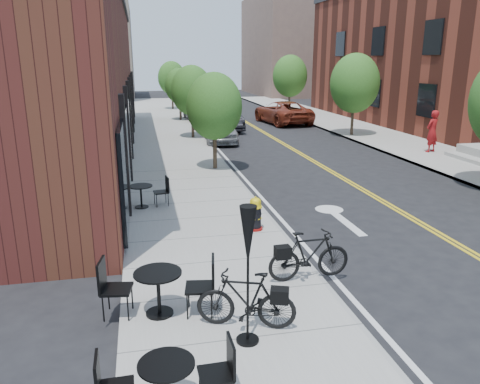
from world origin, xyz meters
TOP-DOWN VIEW (x-y plane):
  - ground at (0.00, 0.00)m, footprint 120.00×120.00m
  - sidewalk_near at (-2.00, 10.00)m, footprint 4.00×70.00m
  - sidewalk_far at (10.00, 10.00)m, footprint 4.00×70.00m
  - building_near at (-6.50, 14.00)m, footprint 5.00×28.00m
  - bg_building_left at (-8.00, 48.00)m, footprint 8.00×14.00m
  - bg_building_right at (16.00, 50.00)m, footprint 10.00×16.00m
  - tree_near_a at (-0.60, 9.00)m, footprint 2.20×2.20m
  - tree_near_b at (-0.60, 17.00)m, footprint 2.30×2.30m
  - tree_near_c at (-0.60, 25.00)m, footprint 2.10×2.10m
  - tree_near_d at (-0.60, 33.00)m, footprint 2.40×2.40m
  - tree_far_b at (8.60, 16.00)m, footprint 2.80×2.80m
  - tree_far_c at (8.60, 28.00)m, footprint 2.80×2.80m
  - fire_hydrant at (-0.69, 1.76)m, footprint 0.51×0.51m
  - bicycle_left at (-1.94, -2.68)m, footprint 1.71×1.00m
  - bicycle_right at (-0.32, -1.22)m, footprint 1.73×0.55m
  - bistro_set_a at (-3.32, -4.35)m, footprint 1.65×0.73m
  - bistro_set_b at (-3.32, -1.97)m, footprint 1.95×0.94m
  - bistro_set_c at (-3.57, 4.29)m, footprint 1.66×0.80m
  - patio_umbrella at (-2.00, -3.08)m, footprint 0.36×0.36m
  - parked_car_a at (0.81, 15.80)m, footprint 2.19×4.42m
  - parked_car_b at (1.60, 20.18)m, footprint 2.17×5.03m
  - parked_car_c at (0.80, 24.99)m, footprint 2.21×5.05m
  - parked_car_far at (6.33, 22.47)m, footprint 3.28×5.92m
  - pedestrian at (10.00, 10.30)m, footprint 0.85×0.71m

SIDE VIEW (x-z plane):
  - ground at x=0.00m, z-range 0.00..0.00m
  - sidewalk_near at x=-2.00m, z-range 0.00..0.12m
  - sidewalk_far at x=10.00m, z-range 0.00..0.12m
  - fire_hydrant at x=-0.69m, z-range 0.10..0.99m
  - bistro_set_c at x=-3.57m, z-range 0.12..1.00m
  - bistro_set_a at x=-3.32m, z-range 0.12..1.01m
  - bicycle_left at x=-1.94m, z-range 0.12..1.11m
  - bicycle_right at x=-0.32m, z-range 0.12..1.15m
  - bistro_set_b at x=-3.32m, z-range 0.12..1.15m
  - parked_car_c at x=0.80m, z-range 0.00..1.44m
  - parked_car_a at x=0.81m, z-range 0.00..1.45m
  - parked_car_far at x=6.33m, z-range 0.00..1.57m
  - parked_car_b at x=1.60m, z-range 0.00..1.61m
  - pedestrian at x=10.00m, z-range 0.12..2.09m
  - patio_umbrella at x=-2.00m, z-range 0.61..2.84m
  - tree_near_c at x=-0.60m, z-range 0.69..4.37m
  - tree_near_a at x=-0.60m, z-range 0.70..4.51m
  - tree_near_b at x=-0.60m, z-range 0.72..4.70m
  - tree_near_d at x=-0.60m, z-range 0.73..4.85m
  - tree_far_b at x=8.60m, z-range 0.75..5.37m
  - tree_far_c at x=8.60m, z-range 0.75..5.37m
  - building_near at x=-6.50m, z-range 0.00..7.00m
  - bg_building_left at x=-8.00m, z-range 0.00..10.00m
  - bg_building_right at x=16.00m, z-range 0.00..12.00m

